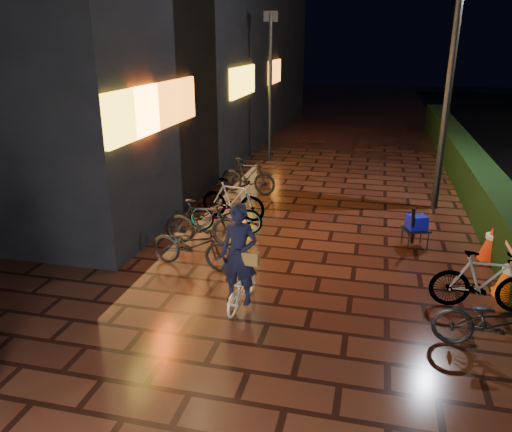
# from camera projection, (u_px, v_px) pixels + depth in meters

# --- Properties ---
(ground) EXTENTS (80.00, 80.00, 0.00)m
(ground) POSITION_uv_depth(u_px,v_px,m) (311.00, 309.00, 7.54)
(ground) COLOR #381911
(ground) RESTS_ON ground
(hedge) EXTENTS (0.70, 20.00, 1.00)m
(hedge) POSITION_uv_depth(u_px,v_px,m) (467.00, 166.00, 13.97)
(hedge) COLOR black
(hedge) RESTS_ON ground
(storefront_block) EXTENTS (12.09, 22.00, 9.00)m
(storefront_block) POSITION_uv_depth(u_px,v_px,m) (104.00, 21.00, 18.65)
(storefront_block) COLOR black
(storefront_block) RESTS_ON ground
(lamp_post_hedge) EXTENTS (0.55, 0.30, 5.87)m
(lamp_post_hedge) POSITION_uv_depth(u_px,v_px,m) (451.00, 69.00, 10.98)
(lamp_post_hedge) COLOR black
(lamp_post_hedge) RESTS_ON ground
(lamp_post_sf) EXTENTS (0.45, 0.14, 4.66)m
(lamp_post_sf) POSITION_uv_depth(u_px,v_px,m) (270.00, 82.00, 15.85)
(lamp_post_sf) COLOR black
(lamp_post_sf) RESTS_ON ground
(cyclist) EXTENTS (0.61, 1.19, 1.66)m
(cyclist) POSITION_uv_depth(u_px,v_px,m) (240.00, 270.00, 7.43)
(cyclist) COLOR white
(cyclist) RESTS_ON ground
(traffic_barrier) EXTENTS (0.50, 1.92, 0.77)m
(traffic_barrier) POSITION_uv_depth(u_px,v_px,m) (502.00, 256.00, 8.46)
(traffic_barrier) COLOR #EA5C0C
(traffic_barrier) RESTS_ON ground
(cart_assembly) EXTENTS (0.60, 0.64, 0.92)m
(cart_assembly) POSITION_uv_depth(u_px,v_px,m) (416.00, 224.00, 9.67)
(cart_assembly) COLOR black
(cart_assembly) RESTS_ON ground
(parked_bikes_storefront) EXTENTS (1.84, 5.33, 0.93)m
(parked_bikes_storefront) POSITION_uv_depth(u_px,v_px,m) (222.00, 209.00, 10.59)
(parked_bikes_storefront) COLOR black
(parked_bikes_storefront) RESTS_ON ground
(parked_bikes_hedge) EXTENTS (1.63, 1.68, 0.93)m
(parked_bikes_hedge) POSITION_uv_depth(u_px,v_px,m) (491.00, 302.00, 6.86)
(parked_bikes_hedge) COLOR black
(parked_bikes_hedge) RESTS_ON ground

